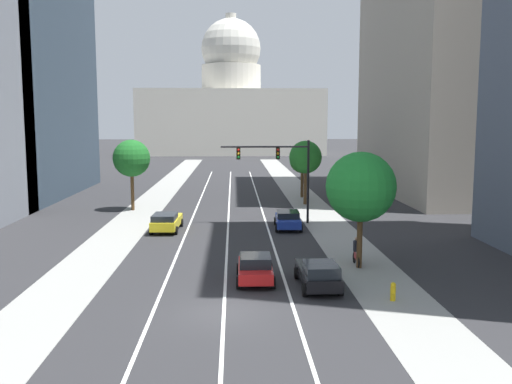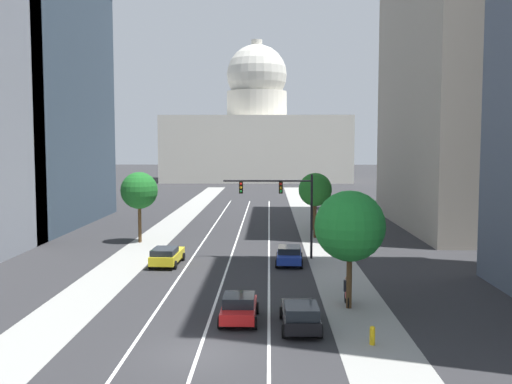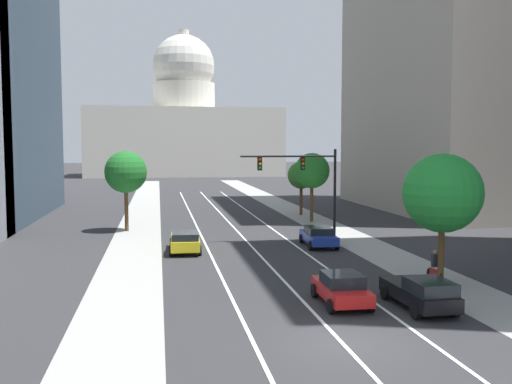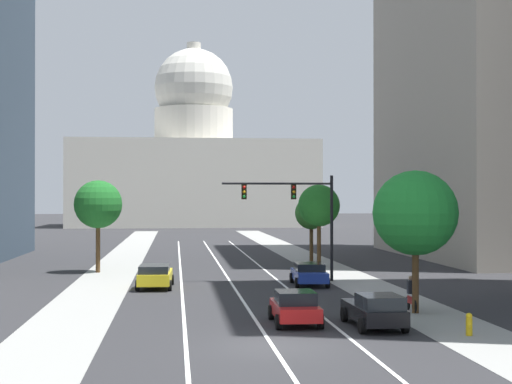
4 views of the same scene
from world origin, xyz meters
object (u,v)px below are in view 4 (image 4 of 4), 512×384
at_px(capitol_building, 194,165).
at_px(car_yellow, 155,275).
at_px(cyclist, 411,294).
at_px(street_tree_mid_right, 319,206).
at_px(street_tree_near_right, 311,213).
at_px(traffic_signal_mast, 298,206).
at_px(car_black, 375,310).
at_px(car_blue, 309,273).
at_px(street_tree_mid_left, 98,205).
at_px(street_tree_far_right, 415,213).
at_px(fire_hydrant, 469,324).
at_px(car_red, 295,307).

bearing_deg(capitol_building, car_yellow, -92.61).
xyz_separation_m(capitol_building, cyclist, (7.69, -115.51, -10.97)).
xyz_separation_m(street_tree_mid_right, street_tree_near_right, (0.32, 5.32, -0.70)).
distance_m(capitol_building, cyclist, 116.29).
bearing_deg(traffic_signal_mast, car_black, -88.92).
relative_size(street_tree_mid_right, street_tree_near_right, 1.17).
relative_size(car_blue, car_black, 1.00).
height_order(capitol_building, car_yellow, capitol_building).
height_order(capitol_building, traffic_signal_mast, capitol_building).
relative_size(street_tree_mid_right, street_tree_mid_left, 0.97).
bearing_deg(street_tree_near_right, car_blue, -100.38).
relative_size(car_black, traffic_signal_mast, 0.63).
xyz_separation_m(capitol_building, street_tree_far_right, (7.75, -115.99, -7.09)).
xyz_separation_m(street_tree_far_right, street_tree_mid_left, (-16.92, 21.90, 0.23)).
height_order(car_black, street_tree_near_right, street_tree_near_right).
height_order(street_tree_far_right, street_tree_mid_right, street_tree_far_right).
height_order(cyclist, street_tree_mid_right, street_tree_mid_right).
height_order(car_yellow, fire_hydrant, car_yellow).
distance_m(car_blue, cyclist, 12.05).
xyz_separation_m(car_black, fire_hydrant, (3.25, -2.16, -0.30)).
relative_size(fire_hydrant, cyclist, 0.53).
distance_m(capitol_building, car_red, 119.15).
bearing_deg(car_red, car_yellow, 24.88).
xyz_separation_m(fire_hydrant, cyclist, (-0.32, 6.61, 0.39)).
relative_size(car_yellow, cyclist, 2.82).
bearing_deg(street_tree_mid_left, street_tree_near_right, 26.26).
xyz_separation_m(car_yellow, street_tree_far_right, (12.51, -11.50, 3.95)).
height_order(fire_hydrant, street_tree_far_right, street_tree_far_right).
xyz_separation_m(traffic_signal_mast, street_tree_mid_right, (3.36, 10.68, -0.11)).
xyz_separation_m(street_tree_far_right, street_tree_near_right, (0.35, 30.42, -0.61)).
distance_m(car_blue, traffic_signal_mast, 4.76).
height_order(capitol_building, car_red, capitol_building).
distance_m(capitol_building, car_yellow, 105.18).
relative_size(fire_hydrant, street_tree_mid_left, 0.13).
bearing_deg(cyclist, car_blue, 13.86).
distance_m(street_tree_far_right, street_tree_mid_left, 27.68).
bearing_deg(car_yellow, car_black, -146.26).
bearing_deg(capitol_building, car_red, -89.23).
relative_size(car_yellow, street_tree_mid_right, 0.74).
height_order(car_yellow, street_tree_mid_left, street_tree_mid_left).
bearing_deg(fire_hydrant, street_tree_far_right, 92.40).
relative_size(cyclist, street_tree_mid_right, 0.26).
bearing_deg(car_yellow, traffic_signal_mast, -70.26).
bearing_deg(street_tree_near_right, street_tree_mid_right, -93.48).
bearing_deg(car_yellow, street_tree_far_right, -130.46).
relative_size(capitol_building, fire_hydrant, 51.02).
bearing_deg(cyclist, fire_hydrant, -177.44).
bearing_deg(car_yellow, fire_hydrant, -141.96).
xyz_separation_m(car_yellow, cyclist, (12.45, -11.02, 0.07)).
distance_m(capitol_building, traffic_signal_mast, 101.91).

